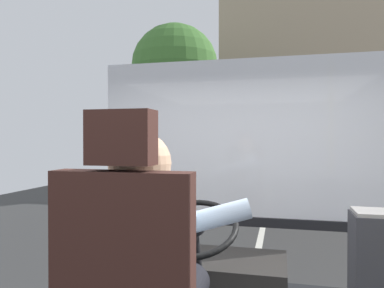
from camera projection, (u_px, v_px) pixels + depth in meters
name	position (u px, v px, depth m)	size (l,w,h in m)	color
ground	(267.00, 208.00, 10.24)	(18.00, 44.00, 0.06)	#333333
bus_driver	(146.00, 262.00, 1.41)	(0.80, 0.60, 0.79)	black
steering_console	(207.00, 282.00, 2.58)	(1.10, 1.00, 0.85)	#282623
fare_box	(372.00, 286.00, 2.03)	(0.21, 0.26, 0.84)	#333338
windshield_panel	(237.00, 160.00, 3.24)	(2.50, 0.08, 1.48)	white
street_tree	(175.00, 68.00, 13.24)	(3.13, 3.13, 6.09)	#4C3828
shop_building	(375.00, 86.00, 16.88)	(13.80, 4.97, 8.75)	tan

